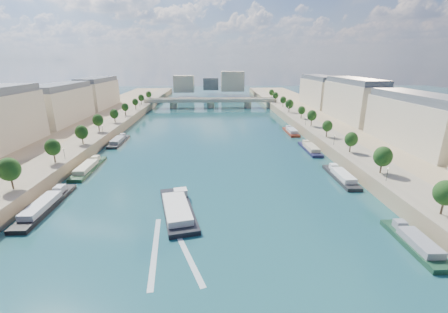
{
  "coord_description": "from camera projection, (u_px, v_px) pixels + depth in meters",
  "views": [
    {
      "loc": [
        1.08,
        -35.31,
        39.36
      ],
      "look_at": [
        5.33,
        70.91,
        5.0
      ],
      "focal_mm": 24.0,
      "sensor_mm": 36.0,
      "label": 1
    }
  ],
  "objects": [
    {
      "name": "ground",
      "position": [
        210.0,
        148.0,
        140.71
      ],
      "size": [
        700.0,
        700.0,
        0.0
      ],
      "primitive_type": "plane",
      "color": "#0B2E32",
      "rests_on": "ground"
    },
    {
      "name": "quay_left",
      "position": [
        53.0,
        144.0,
        137.2
      ],
      "size": [
        44.0,
        520.0,
        5.0
      ],
      "primitive_type": "cube",
      "color": "#9E8460",
      "rests_on": "ground"
    },
    {
      "name": "quay_right",
      "position": [
        361.0,
        141.0,
        142.68
      ],
      "size": [
        44.0,
        520.0,
        5.0
      ],
      "primitive_type": "cube",
      "color": "#9E8460",
      "rests_on": "ground"
    },
    {
      "name": "pave_left",
      "position": [
        86.0,
        139.0,
        136.99
      ],
      "size": [
        14.0,
        520.0,
        0.1
      ],
      "primitive_type": "cube",
      "color": "gray",
      "rests_on": "quay_left"
    },
    {
      "name": "pave_right",
      "position": [
        331.0,
        136.0,
        141.33
      ],
      "size": [
        14.0,
        520.0,
        0.1
      ],
      "primitive_type": "cube",
      "color": "gray",
      "rests_on": "quay_right"
    },
    {
      "name": "trees_left",
      "position": [
        90.0,
        126.0,
        137.3
      ],
      "size": [
        4.8,
        268.8,
        8.26
      ],
      "color": "#382B1E",
      "rests_on": "ground"
    },
    {
      "name": "trees_right",
      "position": [
        320.0,
        121.0,
        149.09
      ],
      "size": [
        4.8,
        268.8,
        8.26
      ],
      "color": "#382B1E",
      "rests_on": "ground"
    },
    {
      "name": "lamps_left",
      "position": [
        86.0,
        138.0,
        126.81
      ],
      "size": [
        0.36,
        200.36,
        4.28
      ],
      "color": "black",
      "rests_on": "ground"
    },
    {
      "name": "lamps_right",
      "position": [
        318.0,
        128.0,
        145.07
      ],
      "size": [
        0.36,
        200.36,
        4.28
      ],
      "color": "black",
      "rests_on": "ground"
    },
    {
      "name": "buildings_left",
      "position": [
        33.0,
        110.0,
        143.82
      ],
      "size": [
        16.0,
        226.0,
        23.2
      ],
      "color": "#BEAC92",
      "rests_on": "ground"
    },
    {
      "name": "buildings_right",
      "position": [
        379.0,
        108.0,
        150.3
      ],
      "size": [
        16.0,
        226.0,
        23.2
      ],
      "color": "#BEAC92",
      "rests_on": "ground"
    },
    {
      "name": "skyline",
      "position": [
        214.0,
        82.0,
        345.04
      ],
      "size": [
        79.0,
        42.0,
        22.0
      ],
      "color": "#BEAC92",
      "rests_on": "ground"
    },
    {
      "name": "bridge",
      "position": [
        211.0,
        102.0,
        257.3
      ],
      "size": [
        112.0,
        12.0,
        8.15
      ],
      "color": "#C1B79E",
      "rests_on": "ground"
    },
    {
      "name": "tour_barge",
      "position": [
        178.0,
        209.0,
        80.91
      ],
      "size": [
        13.37,
        27.37,
        3.68
      ],
      "rotation": [
        0.0,
        0.0,
        0.23
      ],
      "color": "black",
      "rests_on": "ground"
    },
    {
      "name": "wake",
      "position": [
        170.0,
        249.0,
        65.39
      ],
      "size": [
        13.47,
        25.98,
        0.04
      ],
      "color": "silver",
      "rests_on": "ground"
    },
    {
      "name": "moored_barges_left",
      "position": [
        44.0,
        207.0,
        82.3
      ],
      "size": [
        5.0,
        160.65,
        3.6
      ],
      "color": "#192337",
      "rests_on": "ground"
    },
    {
      "name": "moored_barges_right",
      "position": [
        343.0,
        179.0,
        101.87
      ],
      "size": [
        5.0,
        160.89,
        3.6
      ],
      "color": "black",
      "rests_on": "ground"
    }
  ]
}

